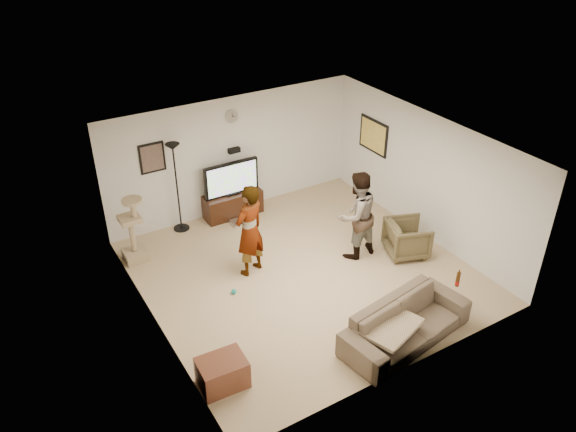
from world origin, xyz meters
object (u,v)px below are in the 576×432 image
armchair (407,238)px  cat_tree (131,230)px  tv_stand (233,204)px  sofa (406,323)px  tv (231,178)px  side_table (222,373)px  person_right (357,215)px  beer_bottle (458,279)px  floor_lamp (177,188)px  person_left (250,230)px

armchair → cat_tree: bearing=81.3°
tv_stand → sofa: size_ratio=0.57×
tv → armchair: (2.17, -3.00, -0.52)m
tv → armchair: tv is taller
armchair → side_table: (-4.38, -1.16, -0.12)m
armchair → side_table: 4.54m
person_right → side_table: size_ratio=2.60×
beer_bottle → armchair: bearing=71.9°
floor_lamp → side_table: 4.40m
sofa → side_table: 2.87m
floor_lamp → beer_bottle: (2.74, -4.82, -0.17)m
tv_stand → side_table: size_ratio=1.87×
person_left → beer_bottle: size_ratio=6.97×
cat_tree → armchair: bearing=-28.9°
sofa → person_right: bearing=63.3°
person_left → cat_tree: bearing=-60.5°
floor_lamp → side_table: floor_lamp is taller
tv → floor_lamp: floor_lamp is taller
floor_lamp → person_right: 3.55m
sofa → side_table: size_ratio=3.30×
cat_tree → beer_bottle: 5.75m
tv → side_table: 4.76m
beer_bottle → person_left: bearing=128.2°
person_right → armchair: (0.86, -0.49, -0.52)m
sofa → tv_stand: bearing=88.1°
cat_tree → person_right: person_right is taller
beer_bottle → tv: bearing=108.3°
person_right → sofa: size_ratio=0.79×
tv_stand → armchair: (2.17, -3.00, 0.08)m
person_left → side_table: person_left is taller
tv_stand → person_left: person_left is taller
tv → tv_stand: bearing=0.0°
cat_tree → armchair: size_ratio=1.72×
sofa → beer_bottle: 1.10m
person_right → side_table: 3.95m
cat_tree → person_left: 2.23m
person_left → sofa: 3.10m
person_left → armchair: person_left is taller
floor_lamp → tv: bearing=-2.2°
tv → side_table: bearing=-118.1°
tv_stand → person_right: 2.89m
tv_stand → beer_bottle: beer_bottle is taller
person_left → beer_bottle: 3.56m
person_right → sofa: bearing=68.5°
tv → cat_tree: cat_tree is taller
sofa → side_table: sofa is taller
tv → person_right: 2.83m
tv_stand → beer_bottle: size_ratio=4.93×
tv → floor_lamp: size_ratio=0.64×
tv_stand → side_table: bearing=-118.1°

